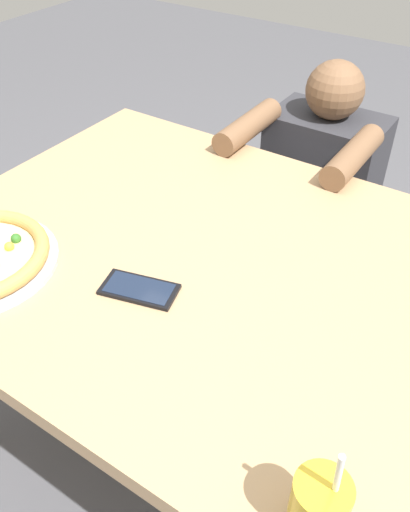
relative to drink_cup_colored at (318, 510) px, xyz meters
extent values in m
plane|color=#4C4C51|center=(-0.45, 0.40, -0.81)|extent=(8.00, 8.00, 0.00)
cube|color=tan|center=(-0.45, 0.40, -0.08)|extent=(1.21, 0.95, 0.04)
cylinder|color=#826748|center=(-0.98, 0.80, -0.45)|extent=(0.07, 0.07, 0.71)
sphere|color=gold|center=(-0.77, 0.17, -0.03)|extent=(0.02, 0.02, 0.02)
sphere|color=#2D6623|center=(-0.78, 0.19, -0.03)|extent=(0.02, 0.02, 0.02)
cylinder|color=gold|center=(0.00, 0.00, 0.00)|extent=(0.07, 0.07, 0.11)
cylinder|color=white|center=(0.01, 0.00, 0.09)|extent=(0.01, 0.02, 0.10)
cube|color=black|center=(-0.48, 0.23, -0.05)|extent=(0.16, 0.11, 0.01)
cube|color=#192338|center=(-0.48, 0.23, -0.05)|extent=(0.14, 0.09, 0.00)
cylinder|color=#333847|center=(-0.47, 1.15, -0.58)|extent=(0.28, 0.28, 0.45)
cube|color=#2D2D33|center=(-0.47, 1.15, -0.20)|extent=(0.35, 0.22, 0.32)
sphere|color=brown|center=(-0.47, 1.15, 0.04)|extent=(0.17, 0.17, 0.17)
cylinder|color=brown|center=(-0.63, 0.92, -0.02)|extent=(0.07, 0.28, 0.07)
cylinder|color=brown|center=(-0.31, 0.92, -0.02)|extent=(0.07, 0.28, 0.07)
camera|label=1|loc=(0.06, -0.34, 0.66)|focal=37.45mm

